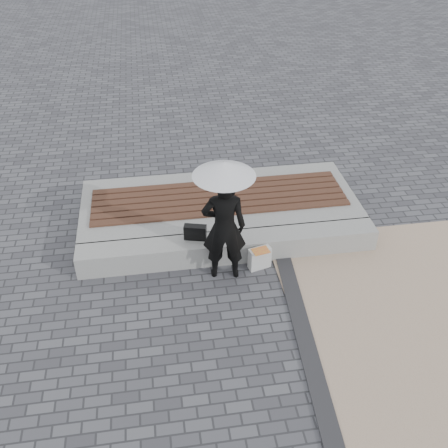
{
  "coord_description": "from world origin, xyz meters",
  "views": [
    {
      "loc": [
        -1.12,
        -5.12,
        5.63
      ],
      "look_at": [
        -0.16,
        1.18,
        1.0
      ],
      "focal_mm": 41.83,
      "sensor_mm": 36.0,
      "label": 1
    }
  ],
  "objects_px": {
    "seating_ledge": "(230,247)",
    "woman": "(224,227)",
    "canvas_tote": "(260,258)",
    "parasol": "(224,169)",
    "handbag": "(195,232)"
  },
  "relations": [
    {
      "from": "seating_ledge",
      "to": "woman",
      "type": "xyz_separation_m",
      "value": [
        -0.16,
        -0.42,
        0.74
      ]
    },
    {
      "from": "seating_ledge",
      "to": "woman",
      "type": "height_order",
      "value": "woman"
    },
    {
      "from": "woman",
      "to": "parasol",
      "type": "xyz_separation_m",
      "value": [
        0.0,
        0.0,
        1.02
      ]
    },
    {
      "from": "seating_ledge",
      "to": "canvas_tote",
      "type": "bearing_deg",
      "value": -37.72
    },
    {
      "from": "woman",
      "to": "parasol",
      "type": "bearing_deg",
      "value": -0.0
    },
    {
      "from": "handbag",
      "to": "canvas_tote",
      "type": "relative_size",
      "value": 0.96
    },
    {
      "from": "woman",
      "to": "parasol",
      "type": "relative_size",
      "value": 1.6
    },
    {
      "from": "seating_ledge",
      "to": "parasol",
      "type": "relative_size",
      "value": 4.27
    },
    {
      "from": "woman",
      "to": "handbag",
      "type": "bearing_deg",
      "value": -44.28
    },
    {
      "from": "parasol",
      "to": "canvas_tote",
      "type": "relative_size",
      "value": 3.09
    },
    {
      "from": "seating_ledge",
      "to": "woman",
      "type": "relative_size",
      "value": 2.67
    },
    {
      "from": "parasol",
      "to": "handbag",
      "type": "height_order",
      "value": "parasol"
    },
    {
      "from": "parasol",
      "to": "woman",
      "type": "bearing_deg",
      "value": 0.0
    },
    {
      "from": "seating_ledge",
      "to": "parasol",
      "type": "xyz_separation_m",
      "value": [
        -0.16,
        -0.42,
        1.76
      ]
    },
    {
      "from": "canvas_tote",
      "to": "parasol",
      "type": "bearing_deg",
      "value": 172.76
    }
  ]
}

